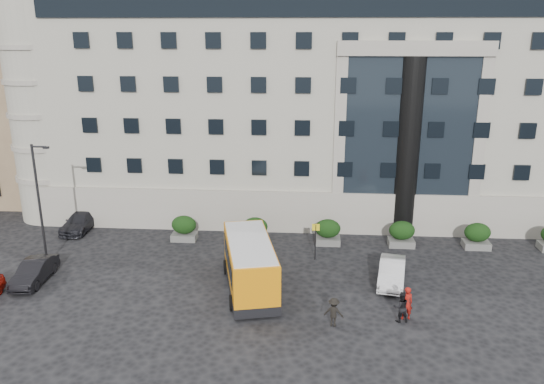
{
  "coord_description": "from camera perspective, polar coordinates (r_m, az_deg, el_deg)",
  "views": [
    {
      "loc": [
        5.0,
        -27.64,
        14.67
      ],
      "look_at": [
        2.7,
        3.87,
        5.0
      ],
      "focal_mm": 35.0,
      "sensor_mm": 36.0,
      "label": 1
    }
  ],
  "objects": [
    {
      "name": "ground",
      "position": [
        31.69,
        -5.48,
        -10.65
      ],
      "size": [
        120.0,
        120.0,
        0.0
      ],
      "primitive_type": "plane",
      "color": "black",
      "rests_on": "ground"
    },
    {
      "name": "civic_building",
      "position": [
        49.97,
        5.38,
        10.43
      ],
      "size": [
        44.0,
        24.0,
        18.0
      ],
      "primitive_type": "cube",
      "color": "#A6A193",
      "rests_on": "ground"
    },
    {
      "name": "entrance_column",
      "position": [
        39.44,
        14.35,
        4.53
      ],
      "size": [
        1.8,
        1.8,
        13.0
      ],
      "primitive_type": "cylinder",
      "color": "black",
      "rests_on": "ground"
    },
    {
      "name": "apartment_far",
      "position": [
        73.12,
        -22.38,
        12.91
      ],
      "size": [
        13.0,
        13.0,
        22.0
      ],
      "primitive_type": "cube",
      "color": "#7C6148",
      "rests_on": "ground"
    },
    {
      "name": "hedge_a",
      "position": [
        39.06,
        -9.44,
        -3.82
      ],
      "size": [
        1.8,
        1.26,
        1.84
      ],
      "color": "#5C5C5A",
      "rests_on": "ground"
    },
    {
      "name": "hedge_b",
      "position": [
        38.2,
        -1.82,
        -4.08
      ],
      "size": [
        1.8,
        1.26,
        1.84
      ],
      "color": "#5C5C5A",
      "rests_on": "ground"
    },
    {
      "name": "hedge_c",
      "position": [
        38.04,
        6.02,
        -4.26
      ],
      "size": [
        1.8,
        1.26,
        1.84
      ],
      "color": "#5C5C5A",
      "rests_on": "ground"
    },
    {
      "name": "hedge_d",
      "position": [
        38.58,
        13.78,
        -4.37
      ],
      "size": [
        1.8,
        1.26,
        1.84
      ],
      "color": "#5C5C5A",
      "rests_on": "ground"
    },
    {
      "name": "hedge_e",
      "position": [
        39.8,
        21.2,
        -4.39
      ],
      "size": [
        1.8,
        1.26,
        1.84
      ],
      "color": "#5C5C5A",
      "rests_on": "ground"
    },
    {
      "name": "street_lamp",
      "position": [
        36.49,
        -23.69,
        -0.86
      ],
      "size": [
        1.16,
        0.18,
        8.0
      ],
      "color": "#262628",
      "rests_on": "ground"
    },
    {
      "name": "bus_stop_sign",
      "position": [
        35.12,
        4.71,
        -4.67
      ],
      "size": [
        0.5,
        0.08,
        2.52
      ],
      "color": "#262628",
      "rests_on": "ground"
    },
    {
      "name": "minibus",
      "position": [
        31.15,
        -2.42,
        -7.67
      ],
      "size": [
        4.08,
        7.65,
        3.03
      ],
      "rotation": [
        0.0,
        0.0,
        0.23
      ],
      "color": "orange",
      "rests_on": "ground"
    },
    {
      "name": "red_truck",
      "position": [
        51.22,
        -22.13,
        0.68
      ],
      "size": [
        2.97,
        5.24,
        2.67
      ],
      "rotation": [
        0.0,
        0.0,
        0.16
      ],
      "color": "#98180B",
      "rests_on": "ground"
    },
    {
      "name": "parked_car_b",
      "position": [
        35.48,
        -24.19,
        -7.81
      ],
      "size": [
        1.6,
        4.15,
        1.35
      ],
      "primitive_type": "imported",
      "rotation": [
        0.0,
        0.0,
        0.04
      ],
      "color": "black",
      "rests_on": "ground"
    },
    {
      "name": "parked_car_c",
      "position": [
        43.14,
        -19.91,
        -2.99
      ],
      "size": [
        1.96,
        4.61,
        1.32
      ],
      "primitive_type": "imported",
      "rotation": [
        0.0,
        0.0,
        -0.02
      ],
      "color": "black",
      "rests_on": "ground"
    },
    {
      "name": "parked_car_d",
      "position": [
        47.73,
        -19.27,
        -1.08
      ],
      "size": [
        2.45,
        4.67,
        1.26
      ],
      "primitive_type": "imported",
      "rotation": [
        0.0,
        0.0,
        -0.08
      ],
      "color": "black",
      "rests_on": "ground"
    },
    {
      "name": "white_taxi",
      "position": [
        33.08,
        12.76,
        -8.41
      ],
      "size": [
        2.25,
        4.48,
        1.41
      ],
      "primitive_type": "imported",
      "rotation": [
        0.0,
        0.0,
        -0.18
      ],
      "color": "silver",
      "rests_on": "ground"
    },
    {
      "name": "pedestrian_a",
      "position": [
        29.32,
        14.26,
        -11.51
      ],
      "size": [
        0.74,
        0.54,
        1.86
      ],
      "primitive_type": "imported",
      "rotation": [
        0.0,
        0.0,
        3.3
      ],
      "color": "#9C160F",
      "rests_on": "ground"
    },
    {
      "name": "pedestrian_b",
      "position": [
        29.06,
        13.7,
        -11.92
      ],
      "size": [
        0.9,
        0.75,
        1.69
      ],
      "primitive_type": "imported",
      "rotation": [
        0.0,
        0.0,
        3.28
      ],
      "color": "black",
      "rests_on": "ground"
    },
    {
      "name": "pedestrian_c",
      "position": [
        28.1,
        6.65,
        -12.71
      ],
      "size": [
        1.12,
        0.79,
        1.58
      ],
      "primitive_type": "imported",
      "rotation": [
        0.0,
        0.0,
        2.93
      ],
      "color": "black",
      "rests_on": "ground"
    }
  ]
}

